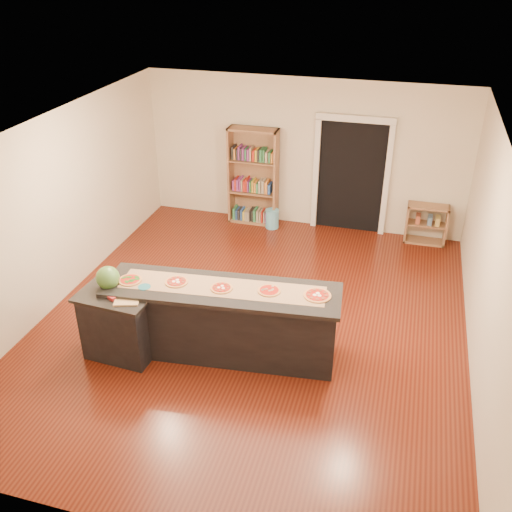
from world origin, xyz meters
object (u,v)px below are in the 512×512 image
(waste_bin, at_px, (272,219))
(watermelon, at_px, (108,278))
(side_counter, at_px, (121,323))
(bookshelf, at_px, (253,177))
(low_shelf, at_px, (426,224))
(kitchen_island, at_px, (223,320))

(waste_bin, relative_size, watermelon, 1.22)
(side_counter, bearing_deg, bookshelf, 86.76)
(low_shelf, height_order, waste_bin, low_shelf)
(low_shelf, xyz_separation_m, waste_bin, (-2.84, -0.17, -0.18))
(kitchen_island, xyz_separation_m, side_counter, (-1.28, -0.39, -0.03))
(waste_bin, xyz_separation_m, watermelon, (-1.12, -4.16, 0.91))
(low_shelf, xyz_separation_m, watermelon, (-3.96, -4.33, 0.73))
(watermelon, bearing_deg, waste_bin, 74.91)
(low_shelf, height_order, watermelon, watermelon)
(kitchen_island, bearing_deg, waste_bin, 88.87)
(watermelon, bearing_deg, kitchen_island, 11.86)
(kitchen_island, height_order, waste_bin, kitchen_island)
(kitchen_island, xyz_separation_m, low_shelf, (2.53, 4.03, -0.14))
(side_counter, height_order, low_shelf, side_counter)
(bookshelf, distance_m, low_shelf, 3.31)
(side_counter, bearing_deg, kitchen_island, 20.64)
(side_counter, height_order, watermelon, watermelon)
(side_counter, distance_m, waste_bin, 4.37)
(watermelon, bearing_deg, bookshelf, 80.81)
(side_counter, distance_m, low_shelf, 5.84)
(watermelon, bearing_deg, low_shelf, 47.52)
(side_counter, xyz_separation_m, bookshelf, (0.55, 4.40, 0.46))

